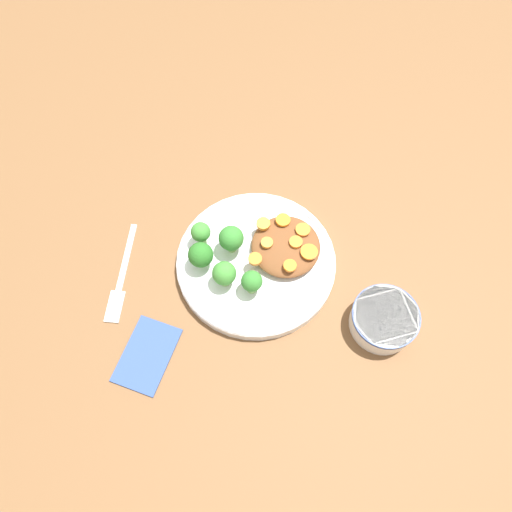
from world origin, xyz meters
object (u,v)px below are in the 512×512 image
at_px(napkin, 147,355).
at_px(dip_bowl, 384,319).
at_px(fork, 121,281).
at_px(plate, 256,262).

bearing_deg(napkin, dip_bowl, 104.98).
relative_size(dip_bowl, napkin, 0.84).
xyz_separation_m(dip_bowl, napkin, (0.10, -0.36, -0.02)).
bearing_deg(napkin, fork, -148.63).
relative_size(plate, dip_bowl, 2.53).
xyz_separation_m(dip_bowl, fork, (-0.02, -0.43, -0.02)).
height_order(plate, napkin, plate).
xyz_separation_m(plate, fork, (0.06, -0.22, -0.01)).
bearing_deg(dip_bowl, napkin, -75.02).
bearing_deg(dip_bowl, fork, -92.71).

